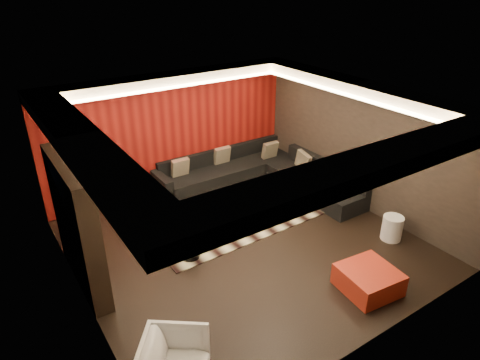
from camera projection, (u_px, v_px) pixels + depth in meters
floor at (244, 244)px, 8.30m from camera, size 6.00×6.00×0.02m
ceiling at (245, 102)px, 7.05m from camera, size 6.00×6.00×0.02m
wall_back at (172, 132)px, 9.92m from camera, size 6.00×0.02×2.80m
wall_left at (73, 230)px, 6.18m from camera, size 0.02×6.00×2.80m
wall_right at (360, 145)px, 9.18m from camera, size 0.02×6.00×2.80m
red_feature_wall at (172, 132)px, 9.89m from camera, size 5.98×0.05×2.78m
soffit_back at (174, 79)px, 9.12m from camera, size 6.00×0.60×0.22m
soffit_front at (373, 164)px, 5.09m from camera, size 6.00×0.60×0.22m
soffit_left at (80, 142)px, 5.76m from camera, size 0.60×4.80×0.22m
soffit_right at (358, 87)px, 8.45m from camera, size 0.60×4.80×0.22m
cove_back at (181, 86)px, 8.91m from camera, size 4.80×0.08×0.04m
cove_front at (350, 162)px, 5.39m from camera, size 4.80×0.08×0.04m
cove_left at (106, 143)px, 5.97m from camera, size 0.08×4.80×0.04m
cove_right at (345, 94)px, 8.32m from camera, size 0.08×4.80×0.04m
tv_surround at (77, 225)px, 6.84m from camera, size 0.30×2.00×2.20m
tv_screen at (83, 204)px, 6.76m from camera, size 0.04×1.30×0.80m
tv_shelf at (90, 243)px, 7.09m from camera, size 0.04×1.60×0.04m
rug at (225, 206)px, 9.59m from camera, size 4.06×3.08×0.02m
coffee_table at (259, 199)px, 9.67m from camera, size 1.52×1.52×0.20m
drum_stool at (190, 248)px, 7.79m from camera, size 0.35×0.35×0.40m
striped_pouf at (177, 228)px, 8.42m from camera, size 0.73×0.73×0.37m
white_side_table at (392, 228)px, 8.34m from camera, size 0.51×0.51×0.49m
orange_ottoman at (368, 280)px, 7.03m from camera, size 0.95×0.95×0.38m
sectional_sofa at (260, 175)px, 10.43m from camera, size 3.65×3.50×0.75m
throw_pillows at (261, 161)px, 10.32m from camera, size 2.94×2.77×0.50m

